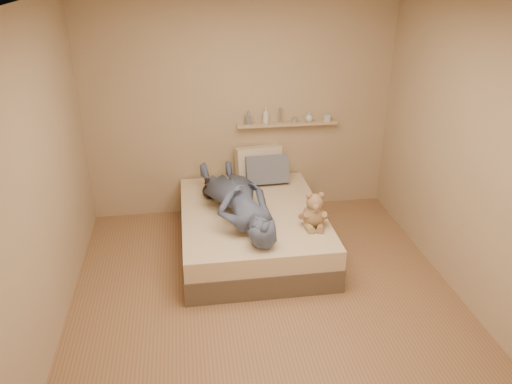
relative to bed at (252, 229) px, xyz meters
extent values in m
plane|color=#8E6849|center=(0.00, -0.93, -0.22)|extent=(3.80, 3.80, 0.00)
plane|color=silver|center=(0.00, -0.93, 2.38)|extent=(3.80, 3.80, 0.00)
plane|color=tan|center=(0.00, 0.97, 1.08)|extent=(3.60, 0.00, 3.60)
plane|color=tan|center=(0.00, -2.83, 1.08)|extent=(3.60, 0.00, 3.60)
plane|color=tan|center=(-1.80, -0.93, 1.08)|extent=(0.00, 3.80, 3.80)
plane|color=tan|center=(1.80, -0.93, 1.08)|extent=(0.00, 3.80, 3.80)
cube|color=brown|center=(0.00, 0.00, -0.10)|extent=(1.50, 1.90, 0.25)
cube|color=beige|center=(0.00, 0.00, 0.13)|extent=(1.48, 1.88, 0.20)
cube|color=#B2B5B9|center=(-0.04, -0.52, 0.37)|extent=(0.18, 0.12, 0.06)
cube|color=black|center=(-0.05, -0.53, 0.39)|extent=(0.10, 0.06, 0.03)
sphere|color=#927950|center=(0.56, -0.41, 0.34)|extent=(0.23, 0.23, 0.23)
sphere|color=tan|center=(0.56, -0.43, 0.50)|extent=(0.17, 0.17, 0.17)
sphere|color=#9C7355|center=(0.50, -0.42, 0.57)|extent=(0.06, 0.06, 0.06)
sphere|color=#957351|center=(0.62, -0.43, 0.57)|extent=(0.06, 0.06, 0.06)
sphere|color=#9D7657|center=(0.55, -0.50, 0.48)|extent=(0.07, 0.07, 0.07)
cylinder|color=#A06E55|center=(0.45, -0.43, 0.36)|extent=(0.09, 0.16, 0.13)
cylinder|color=#A38957|center=(0.66, -0.45, 0.36)|extent=(0.12, 0.16, 0.13)
cylinder|color=tan|center=(0.50, -0.50, 0.26)|extent=(0.08, 0.16, 0.08)
cylinder|color=#967050|center=(0.61, -0.51, 0.26)|extent=(0.11, 0.17, 0.08)
cylinder|color=beige|center=(0.56, -0.43, 0.43)|extent=(0.13, 0.13, 0.02)
sphere|color=black|center=(-0.42, 0.38, 0.31)|extent=(0.16, 0.16, 0.16)
sphere|color=black|center=(-0.42, 0.37, 0.41)|extent=(0.11, 0.11, 0.11)
sphere|color=black|center=(-0.46, 0.36, 0.46)|extent=(0.04, 0.04, 0.04)
sphere|color=black|center=(-0.39, 0.38, 0.46)|extent=(0.04, 0.04, 0.04)
cube|color=beige|center=(0.20, 0.83, 0.43)|extent=(0.58, 0.30, 0.42)
cube|color=slate|center=(0.27, 0.69, 0.40)|extent=(0.51, 0.28, 0.37)
imported|color=#475470|center=(-0.17, -0.08, 0.42)|extent=(0.92, 1.70, 0.39)
cube|color=tan|center=(0.55, 0.91, 0.88)|extent=(1.20, 0.12, 0.03)
imported|color=silver|center=(0.09, 0.91, 0.97)|extent=(0.08, 0.09, 0.16)
imported|color=white|center=(0.29, 0.91, 0.99)|extent=(0.10, 0.10, 0.19)
cylinder|color=#BBBCC0|center=(0.47, 0.91, 0.98)|extent=(0.04, 0.04, 0.18)
cylinder|color=#9D9687|center=(0.64, 0.91, 0.92)|extent=(0.06, 0.06, 0.05)
imported|color=silver|center=(0.81, 0.91, 0.95)|extent=(0.10, 0.10, 0.12)
cylinder|color=silver|center=(1.03, 0.91, 0.93)|extent=(0.09, 0.09, 0.07)
camera|label=1|loc=(-0.65, -4.65, 2.67)|focal=35.00mm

